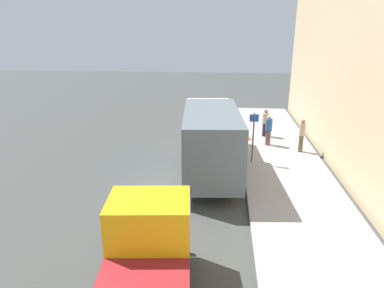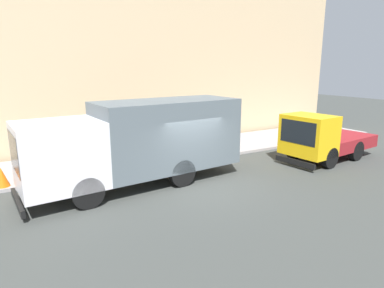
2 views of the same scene
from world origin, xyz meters
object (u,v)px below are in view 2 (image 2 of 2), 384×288
(large_utility_truck, at_px, (140,140))
(traffic_cone_orange, at_px, (2,177))
(pedestrian_walking, at_px, (26,152))
(small_flatbed_truck, at_px, (322,139))
(pedestrian_third, at_px, (48,140))
(street_sign_post, at_px, (102,136))

(large_utility_truck, distance_m, traffic_cone_orange, 5.19)
(pedestrian_walking, distance_m, traffic_cone_orange, 1.62)
(large_utility_truck, xyz_separation_m, traffic_cone_orange, (1.98, 4.64, -1.25))
(small_flatbed_truck, distance_m, traffic_cone_orange, 13.64)
(pedestrian_third, height_order, traffic_cone_orange, pedestrian_third)
(street_sign_post, bearing_deg, small_flatbed_truck, -108.95)
(pedestrian_walking, bearing_deg, small_flatbed_truck, -77.74)
(large_utility_truck, relative_size, street_sign_post, 3.34)
(large_utility_truck, distance_m, street_sign_post, 2.26)
(small_flatbed_truck, relative_size, pedestrian_walking, 3.06)
(traffic_cone_orange, xyz_separation_m, street_sign_post, (0.09, -3.74, 1.13))
(pedestrian_third, xyz_separation_m, traffic_cone_orange, (-2.82, 1.95, -0.61))
(pedestrian_walking, height_order, traffic_cone_orange, pedestrian_walking)
(pedestrian_third, distance_m, traffic_cone_orange, 3.49)
(traffic_cone_orange, bearing_deg, small_flatbed_truck, -103.46)
(pedestrian_third, height_order, street_sign_post, street_sign_post)
(large_utility_truck, xyz_separation_m, pedestrian_walking, (3.17, 3.69, -0.69))
(pedestrian_third, relative_size, street_sign_post, 0.72)
(traffic_cone_orange, bearing_deg, pedestrian_third, -34.65)
(pedestrian_walking, bearing_deg, traffic_cone_orange, 173.28)
(small_flatbed_truck, bearing_deg, street_sign_post, 65.34)
(pedestrian_third, relative_size, traffic_cone_orange, 2.51)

